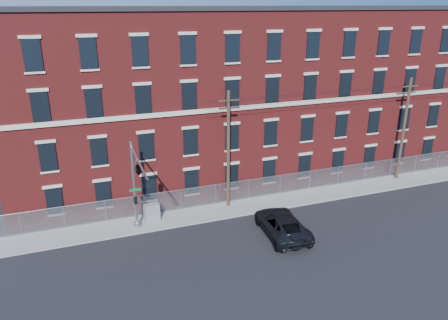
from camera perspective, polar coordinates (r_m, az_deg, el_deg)
name	(u,v)px	position (r m, az deg, el deg)	size (l,w,h in m)	color
ground	(229,243)	(31.94, 0.72, -10.99)	(140.00, 140.00, 0.00)	black
sidewalk	(331,192)	(40.94, 14.11, -4.19)	(65.00, 3.00, 0.12)	gray
mill_building	(290,89)	(45.82, 8.78, 9.42)	(55.30, 14.32, 16.30)	maroon
chain_link_fence	(324,177)	(41.53, 13.25, -2.25)	(59.06, 0.06, 1.85)	#A5A8AD
traffic_signal_mast	(138,175)	(30.10, -11.49, -1.96)	(0.90, 6.75, 7.00)	#9EA0A5
utility_pole_near	(228,148)	(35.10, 0.58, 1.59)	(1.80, 0.28, 10.00)	#412D20
utility_pole_mid	(404,128)	(44.48, 22.90, 4.00)	(1.80, 0.28, 10.00)	#412D20
overhead_wires	(410,88)	(43.68, 23.58, 8.76)	(40.00, 0.62, 0.62)	black
pickup_truck	(282,224)	(32.89, 7.74, -8.49)	(2.82, 6.11, 1.70)	black
utility_cabinet	(152,213)	(34.71, -9.63, -6.95)	(1.19, 0.59, 1.49)	gray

